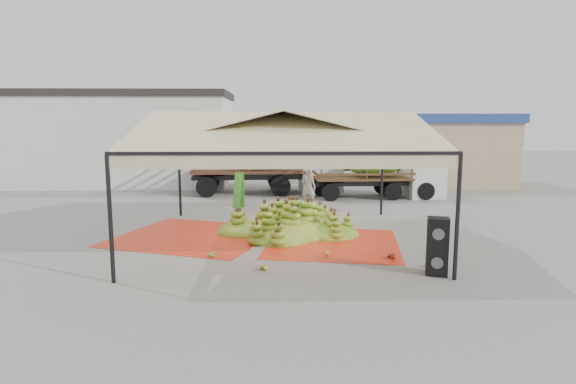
{
  "coord_description": "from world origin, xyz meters",
  "views": [
    {
      "loc": [
        -0.22,
        -14.85,
        3.73
      ],
      "look_at": [
        0.2,
        1.5,
        1.3
      ],
      "focal_mm": 30.0,
      "sensor_mm": 36.0,
      "label": 1
    }
  ],
  "objects_px": {
    "truck_left": "(273,162)",
    "vendor": "(309,188)",
    "banana_heap": "(290,218)",
    "truck_right": "(383,171)",
    "speaker_stack": "(437,246)"
  },
  "relations": [
    {
      "from": "banana_heap",
      "to": "vendor",
      "type": "bearing_deg",
      "value": 79.06
    },
    {
      "from": "banana_heap",
      "to": "truck_right",
      "type": "distance_m",
      "value": 9.06
    },
    {
      "from": "banana_heap",
      "to": "speaker_stack",
      "type": "distance_m",
      "value": 5.55
    },
    {
      "from": "banana_heap",
      "to": "speaker_stack",
      "type": "bearing_deg",
      "value": -51.59
    },
    {
      "from": "banana_heap",
      "to": "speaker_stack",
      "type": "xyz_separation_m",
      "value": [
        3.45,
        -4.35,
        0.18
      ]
    },
    {
      "from": "truck_left",
      "to": "speaker_stack",
      "type": "bearing_deg",
      "value": -77.0
    },
    {
      "from": "speaker_stack",
      "to": "truck_right",
      "type": "relative_size",
      "value": 0.22
    },
    {
      "from": "truck_left",
      "to": "truck_right",
      "type": "height_order",
      "value": "truck_left"
    },
    {
      "from": "banana_heap",
      "to": "vendor",
      "type": "height_order",
      "value": "vendor"
    },
    {
      "from": "truck_left",
      "to": "vendor",
      "type": "bearing_deg",
      "value": -73.79
    },
    {
      "from": "banana_heap",
      "to": "speaker_stack",
      "type": "relative_size",
      "value": 3.5
    },
    {
      "from": "banana_heap",
      "to": "vendor",
      "type": "xyz_separation_m",
      "value": [
        0.94,
        4.89,
        0.33
      ]
    },
    {
      "from": "vendor",
      "to": "truck_left",
      "type": "height_order",
      "value": "truck_left"
    },
    {
      "from": "banana_heap",
      "to": "truck_right",
      "type": "relative_size",
      "value": 0.78
    },
    {
      "from": "vendor",
      "to": "truck_right",
      "type": "distance_m",
      "value": 4.75
    }
  ]
}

